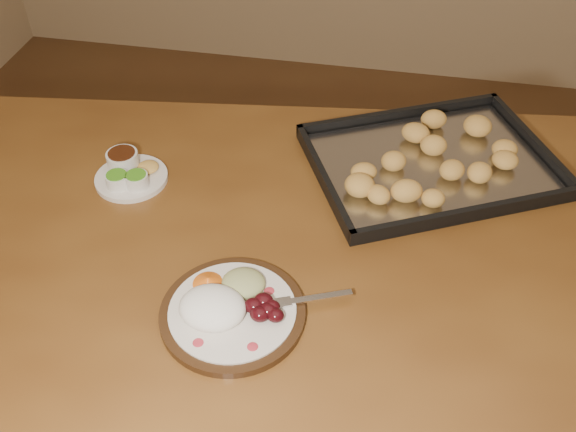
# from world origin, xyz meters

# --- Properties ---
(dining_table) EXTENTS (1.60, 1.08, 0.75)m
(dining_table) POSITION_xyz_m (-0.25, 0.02, 0.65)
(dining_table) COLOR brown
(dining_table) RESTS_ON ground
(dinner_plate) EXTENTS (0.32, 0.25, 0.06)m
(dinner_plate) POSITION_xyz_m (-0.30, -0.18, 0.77)
(dinner_plate) COLOR black
(dinner_plate) RESTS_ON dining_table
(condiment_saucer) EXTENTS (0.15, 0.15, 0.05)m
(condiment_saucer) POSITION_xyz_m (-0.60, 0.13, 0.77)
(condiment_saucer) COLOR silver
(condiment_saucer) RESTS_ON dining_table
(baking_tray) EXTENTS (0.61, 0.55, 0.05)m
(baking_tray) POSITION_xyz_m (0.02, 0.30, 0.77)
(baking_tray) COLOR black
(baking_tray) RESTS_ON dining_table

